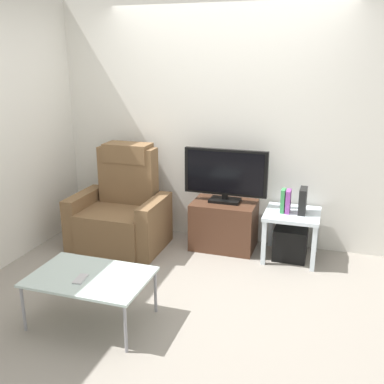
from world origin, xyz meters
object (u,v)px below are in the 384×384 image
object	(u,v)px
side_table	(292,220)
subwoofer_box	(290,243)
book_leftmost	(283,201)
book_middle	(288,201)
cell_phone	(80,279)
recliner_armchair	(121,211)
television	(225,174)
tv_stand	(224,225)
game_console	(303,201)
coffee_table	(90,278)

from	to	relation	value
side_table	subwoofer_box	world-z (taller)	side_table
book_leftmost	book_middle	xyz separation A→B (m)	(0.05, 0.00, -0.00)
subwoofer_box	cell_phone	distance (m)	2.21
recliner_armchair	book_middle	distance (m)	1.78
television	side_table	world-z (taller)	television
cell_phone	recliner_armchair	bearing A→B (deg)	98.41
television	book_middle	xyz separation A→B (m)	(0.66, -0.08, -0.20)
tv_stand	side_table	world-z (taller)	tv_stand
recliner_armchair	cell_phone	size ratio (longest dim) A/B	7.20
television	tv_stand	bearing A→B (deg)	-90.00
subwoofer_box	book_leftmost	distance (m)	0.46
side_table	cell_phone	size ratio (longest dim) A/B	3.60
recliner_armchair	subwoofer_box	world-z (taller)	recliner_armchair
book_middle	game_console	bearing A→B (deg)	12.19
tv_stand	recliner_armchair	world-z (taller)	recliner_armchair
television	subwoofer_box	size ratio (longest dim) A/B	2.69
coffee_table	game_console	bearing A→B (deg)	48.91
tv_stand	cell_phone	size ratio (longest dim) A/B	4.46
television	coffee_table	xyz separation A→B (m)	(-0.63, -1.70, -0.44)
tv_stand	cell_phone	xyz separation A→B (m)	(-0.67, -1.76, 0.14)
subwoofer_box	recliner_armchair	bearing A→B (deg)	-173.83
book_middle	game_console	world-z (taller)	game_console
game_console	coffee_table	world-z (taller)	game_console
tv_stand	side_table	distance (m)	0.73
game_console	recliner_armchair	bearing A→B (deg)	-173.82
television	recliner_armchair	size ratio (longest dim) A/B	0.81
book_middle	cell_phone	distance (m)	2.16
book_leftmost	book_middle	bearing A→B (deg)	0.00
recliner_armchair	coffee_table	bearing A→B (deg)	-79.45
tv_stand	book_middle	size ratio (longest dim) A/B	2.88
side_table	game_console	size ratio (longest dim) A/B	2.11
side_table	game_console	bearing A→B (deg)	6.34
book_middle	game_console	size ratio (longest dim) A/B	0.91
book_middle	book_leftmost	bearing A→B (deg)	180.00
game_console	cell_phone	xyz separation A→B (m)	(-1.47, -1.72, -0.22)
book_middle	coffee_table	xyz separation A→B (m)	(-1.30, -1.62, -0.24)
book_leftmost	cell_phone	xyz separation A→B (m)	(-1.28, -1.69, -0.21)
book_leftmost	coffee_table	distance (m)	2.05
subwoofer_box	coffee_table	world-z (taller)	coffee_table
side_table	game_console	xyz separation A→B (m)	(0.09, 0.01, 0.21)
recliner_armchair	subwoofer_box	xyz separation A→B (m)	(1.80, 0.19, -0.21)
subwoofer_box	book_leftmost	world-z (taller)	book_leftmost
television	recliner_armchair	world-z (taller)	recliner_armchair
side_table	subwoofer_box	distance (m)	0.25
game_console	book_leftmost	bearing A→B (deg)	-171.03
book_leftmost	coffee_table	size ratio (longest dim) A/B	0.26
television	book_middle	world-z (taller)	television
book_leftmost	cell_phone	world-z (taller)	book_leftmost
cell_phone	game_console	bearing A→B (deg)	42.39
tv_stand	game_console	distance (m)	0.88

